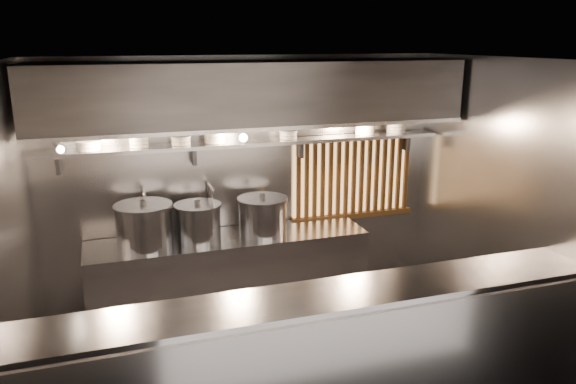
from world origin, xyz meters
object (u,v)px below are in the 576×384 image
stock_pot_left (144,226)px  stock_pot_mid (198,222)px  stock_pot_right (263,215)px  pendant_bulb (243,138)px  heat_lamp (57,143)px

stock_pot_left → stock_pot_mid: stock_pot_left is taller
stock_pot_mid → stock_pot_right: bearing=0.2°
stock_pot_mid → pendant_bulb: bearing=7.7°
stock_pot_right → stock_pot_mid: bearing=-179.8°
pendant_bulb → stock_pot_mid: 1.01m
stock_pot_right → stock_pot_left: bearing=-179.1°
heat_lamp → stock_pot_left: (0.72, 0.26, -0.94)m
stock_pot_mid → heat_lamp: bearing=-167.7°
pendant_bulb → stock_pot_left: (-1.08, -0.09, -0.83)m
heat_lamp → stock_pot_mid: size_ratio=0.55×
pendant_bulb → stock_pot_mid: pendant_bulb is taller
heat_lamp → stock_pot_right: heat_lamp is taller
stock_pot_mid → stock_pot_right: size_ratio=1.03×
heat_lamp → stock_pot_left: heat_lamp is taller
heat_lamp → stock_pot_right: (1.98, 0.28, -0.96)m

